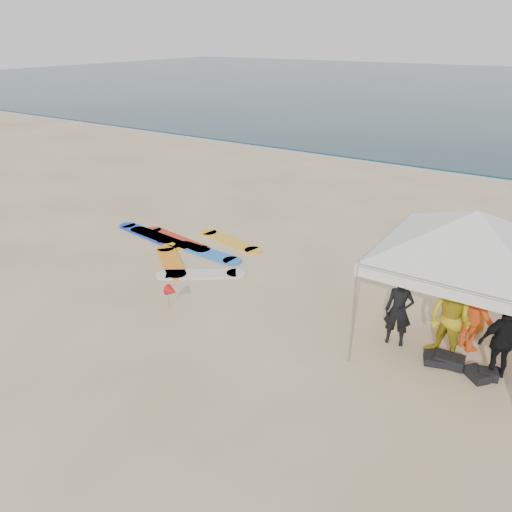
{
  "coord_description": "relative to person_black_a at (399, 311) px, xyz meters",
  "views": [
    {
      "loc": [
        5.73,
        -6.58,
        6.16
      ],
      "look_at": [
        -0.22,
        2.6,
        1.2
      ],
      "focal_mm": 35.0,
      "sensor_mm": 36.0,
      "label": 1
    }
  ],
  "objects": [
    {
      "name": "person_orange_b",
      "position": [
        1.18,
        1.39,
        0.18
      ],
      "size": [
        1.11,
        0.9,
        1.95
      ],
      "primitive_type": "imported",
      "rotation": [
        0.0,
        0.0,
        3.48
      ],
      "color": "#D05D12",
      "rests_on": "ground"
    },
    {
      "name": "person_yellow",
      "position": [
        1.03,
        -0.04,
        0.13
      ],
      "size": [
        1.1,
        1.0,
        1.85
      ],
      "primitive_type": "imported",
      "rotation": [
        0.0,
        0.0,
        -0.41
      ],
      "color": "gold",
      "rests_on": "ground"
    },
    {
      "name": "gear_pile",
      "position": [
        1.35,
        -0.24,
        -0.7
      ],
      "size": [
        1.47,
        0.62,
        0.22
      ],
      "color": "black",
      "rests_on": "ground"
    },
    {
      "name": "person_black_a",
      "position": [
        0.0,
        0.0,
        0.0
      ],
      "size": [
        0.64,
        0.48,
        1.59
      ],
      "primitive_type": "imported",
      "rotation": [
        0.0,
        0.0,
        0.17
      ],
      "color": "black",
      "rests_on": "ground"
    },
    {
      "name": "shoreline_foam",
      "position": [
        -3.33,
        15.55,
        -0.79
      ],
      "size": [
        160.0,
        1.2,
        0.01
      ],
      "primitive_type": "cube",
      "color": "silver",
      "rests_on": "ground"
    },
    {
      "name": "canopy_tent",
      "position": [
        1.08,
        0.48,
        2.27
      ],
      "size": [
        4.66,
        4.66,
        3.51
      ],
      "color": "#A5A5A8",
      "rests_on": "ground"
    },
    {
      "name": "marker_pennant",
      "position": [
        -4.97,
        -1.54,
        -0.3
      ],
      "size": [
        0.28,
        0.28,
        0.64
      ],
      "color": "#A5A5A8",
      "rests_on": "ground"
    },
    {
      "name": "surfboard_spread",
      "position": [
        -7.19,
        1.44,
        -0.76
      ],
      "size": [
        5.45,
        3.59,
        0.07
      ],
      "color": "orange",
      "rests_on": "ground"
    },
    {
      "name": "person_orange_a",
      "position": [
        1.38,
        0.67,
        0.15
      ],
      "size": [
        1.39,
        1.3,
        1.89
      ],
      "primitive_type": "imported",
      "rotation": [
        0.0,
        0.0,
        2.49
      ],
      "color": "#E44814",
      "rests_on": "ground"
    },
    {
      "name": "person_black_b",
      "position": [
        2.02,
        -0.04,
        0.01
      ],
      "size": [
        0.99,
        0.88,
        1.61
      ],
      "primitive_type": "imported",
      "rotation": [
        0.0,
        0.0,
        3.79
      ],
      "color": "black",
      "rests_on": "ground"
    },
    {
      "name": "ground",
      "position": [
        -3.33,
        -2.65,
        -0.8
      ],
      "size": [
        120.0,
        120.0,
        0.0
      ],
      "primitive_type": "plane",
      "color": "beige",
      "rests_on": "ground"
    }
  ]
}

